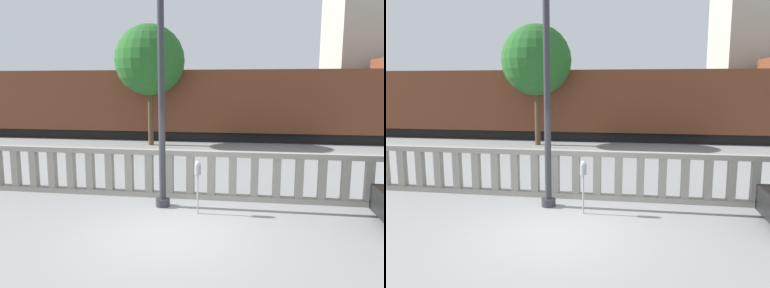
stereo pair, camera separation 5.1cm
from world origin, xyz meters
The scene contains 7 objects.
ground_plane centered at (0.00, 0.00, 0.00)m, with size 160.00×160.00×0.00m, color gray.
balustrade centered at (0.00, 2.51, 0.66)m, with size 14.62×0.24×1.32m.
lamppost centered at (-0.58, 1.72, 3.13)m, with size 0.36×0.36×6.19m.
parking_meter centered at (0.37, 1.30, 1.02)m, with size 0.16×0.16×1.29m.
train_near centered at (-3.57, 14.10, 2.02)m, with size 29.90×3.08×4.47m.
train_far centered at (0.83, 22.66, 1.79)m, with size 28.49×2.91×4.01m.
tree_left centered at (-3.47, 11.37, 4.29)m, with size 3.53×3.53×6.06m.
Camera 2 is at (1.60, -7.22, 3.04)m, focal length 35.00 mm.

